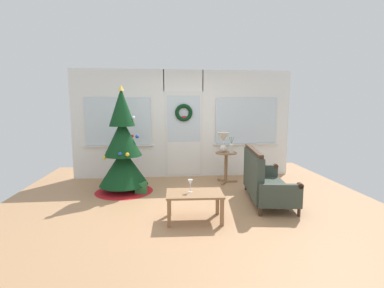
# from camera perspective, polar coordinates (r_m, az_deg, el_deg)

# --- Properties ---
(ground_plane) EXTENTS (6.76, 6.76, 0.00)m
(ground_plane) POSITION_cam_1_polar(r_m,az_deg,el_deg) (5.06, 0.06, -12.15)
(ground_plane) COLOR #AD7F56
(back_wall_with_door) EXTENTS (5.20, 0.19, 2.55)m
(back_wall_with_door) POSITION_cam_1_polar(r_m,az_deg,el_deg) (6.85, -1.71, 4.07)
(back_wall_with_door) COLOR white
(back_wall_with_door) RESTS_ON ground
(christmas_tree) EXTENTS (1.15, 1.15, 2.12)m
(christmas_tree) POSITION_cam_1_polar(r_m,az_deg,el_deg) (5.81, -13.62, -1.70)
(christmas_tree) COLOR #4C331E
(christmas_tree) RESTS_ON ground
(settee_sofa) EXTENTS (0.88, 1.59, 0.96)m
(settee_sofa) POSITION_cam_1_polar(r_m,az_deg,el_deg) (5.30, 14.08, -7.20)
(settee_sofa) COLOR #3D281C
(settee_sofa) RESTS_ON ground
(side_table) EXTENTS (0.50, 0.48, 0.69)m
(side_table) POSITION_cam_1_polar(r_m,az_deg,el_deg) (6.41, 6.82, -3.42)
(side_table) COLOR #8E6642
(side_table) RESTS_ON ground
(table_lamp) EXTENTS (0.28, 0.28, 0.44)m
(table_lamp) POSITION_cam_1_polar(r_m,az_deg,el_deg) (6.36, 6.29, 0.91)
(table_lamp) COLOR silver
(table_lamp) RESTS_ON side_table
(flower_vase) EXTENTS (0.11, 0.10, 0.35)m
(flower_vase) POSITION_cam_1_polar(r_m,az_deg,el_deg) (6.32, 7.87, -0.69)
(flower_vase) COLOR beige
(flower_vase) RESTS_ON side_table
(coffee_table) EXTENTS (0.86, 0.55, 0.43)m
(coffee_table) POSITION_cam_1_polar(r_m,az_deg,el_deg) (4.33, 0.52, -10.52)
(coffee_table) COLOR #8E6642
(coffee_table) RESTS_ON ground
(wine_glass) EXTENTS (0.08, 0.08, 0.20)m
(wine_glass) POSITION_cam_1_polar(r_m,az_deg,el_deg) (4.29, -0.34, -7.81)
(wine_glass) COLOR silver
(wine_glass) RESTS_ON coffee_table
(gift_box) EXTENTS (0.23, 0.20, 0.23)m
(gift_box) POSITION_cam_1_polar(r_m,az_deg,el_deg) (5.74, -10.17, -8.64)
(gift_box) COLOR #266633
(gift_box) RESTS_ON ground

